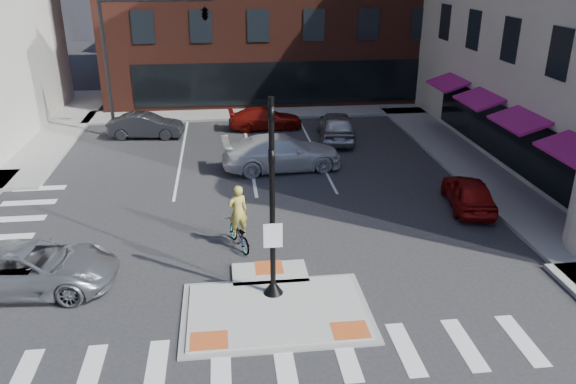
{
  "coord_description": "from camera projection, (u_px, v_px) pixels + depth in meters",
  "views": [
    {
      "loc": [
        -1.26,
        -14.0,
        9.41
      ],
      "look_at": [
        0.84,
        3.71,
        2.0
      ],
      "focal_mm": 35.0,
      "sensor_mm": 36.0,
      "label": 1
    }
  ],
  "objects": [
    {
      "name": "mast_arm_signal",
      "position": [
        178.0,
        23.0,
        30.34
      ],
      "size": [
        6.1,
        2.24,
        8.0
      ],
      "color": "black",
      "rests_on": "ground"
    },
    {
      "name": "cyclist",
      "position": [
        239.0,
        227.0,
        19.57
      ],
      "size": [
        1.19,
        1.97,
        2.33
      ],
      "rotation": [
        0.0,
        0.0,
        3.45
      ],
      "color": "#3F3F44",
      "rests_on": "ground"
    },
    {
      "name": "refuge_island",
      "position": [
        275.0,
        307.0,
        16.33
      ],
      "size": [
        5.4,
        4.65,
        0.13
      ],
      "color": "gray",
      "rests_on": "ground"
    },
    {
      "name": "bg_car_silver",
      "position": [
        336.0,
        126.0,
        31.33
      ],
      "size": [
        2.49,
        4.96,
        1.62
      ],
      "primitive_type": "imported",
      "rotation": [
        0.0,
        0.0,
        3.02
      ],
      "color": "#A4A5AB",
      "rests_on": "ground"
    },
    {
      "name": "bg_car_dark",
      "position": [
        146.0,
        126.0,
        31.81
      ],
      "size": [
        4.3,
        1.84,
        1.38
      ],
      "primitive_type": "imported",
      "rotation": [
        0.0,
        0.0,
        1.48
      ],
      "color": "#2A2B30",
      "rests_on": "ground"
    },
    {
      "name": "sidewalk_e",
      "position": [
        479.0,
        170.0,
        26.9
      ],
      "size": [
        3.0,
        24.0,
        0.15
      ],
      "primitive_type": "cube",
      "color": "gray",
      "rests_on": "ground"
    },
    {
      "name": "silver_suv",
      "position": [
        29.0,
        268.0,
        17.08
      ],
      "size": [
        5.41,
        2.78,
        1.46
      ],
      "primitive_type": "imported",
      "rotation": [
        0.0,
        0.0,
        1.5
      ],
      "color": "#A3A5AA",
      "rests_on": "ground"
    },
    {
      "name": "white_pickup",
      "position": [
        282.0,
        152.0,
        26.94
      ],
      "size": [
        5.92,
        2.85,
        1.66
      ],
      "primitive_type": "imported",
      "rotation": [
        0.0,
        0.0,
        1.66
      ],
      "color": "silver",
      "rests_on": "ground"
    },
    {
      "name": "bg_car_red",
      "position": [
        265.0,
        118.0,
        33.44
      ],
      "size": [
        4.46,
        2.0,
        1.27
      ],
      "primitive_type": "imported",
      "rotation": [
        0.0,
        0.0,
        1.62
      ],
      "color": "maroon",
      "rests_on": "ground"
    },
    {
      "name": "building_far_left",
      "position": [
        193.0,
        3.0,
        61.92
      ],
      "size": [
        10.0,
        12.0,
        10.0
      ],
      "primitive_type": "cube",
      "color": "slate",
      "rests_on": "ground"
    },
    {
      "name": "red_sedan",
      "position": [
        469.0,
        192.0,
        22.76
      ],
      "size": [
        2.18,
        4.09,
        1.32
      ],
      "primitive_type": "imported",
      "rotation": [
        0.0,
        0.0,
        2.98
      ],
      "color": "maroon",
      "rests_on": "ground"
    },
    {
      "name": "signal_pole",
      "position": [
        273.0,
        226.0,
        16.05
      ],
      "size": [
        0.6,
        0.6,
        5.98
      ],
      "color": "black",
      "rests_on": "refuge_island"
    },
    {
      "name": "sidewalk_n",
      "position": [
        288.0,
        112.0,
        37.06
      ],
      "size": [
        26.0,
        3.0,
        0.15
      ],
      "primitive_type": "cube",
      "color": "gray",
      "rests_on": "ground"
    },
    {
      "name": "ground",
      "position": [
        275.0,
        303.0,
        16.59
      ],
      "size": [
        120.0,
        120.0,
        0.0
      ],
      "primitive_type": "plane",
      "color": "#28282B",
      "rests_on": "ground"
    }
  ]
}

